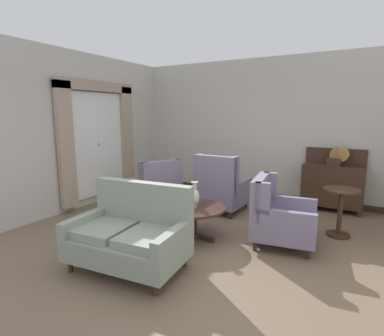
# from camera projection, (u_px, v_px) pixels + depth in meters

# --- Properties ---
(ground) EXTENTS (8.55, 8.55, 0.00)m
(ground) POSITION_uv_depth(u_px,v_px,m) (199.00, 248.00, 4.27)
(ground) COLOR brown
(wall_back) EXTENTS (6.15, 0.08, 3.01)m
(wall_back) POSITION_uv_depth(u_px,v_px,m) (266.00, 130.00, 6.63)
(wall_back) COLOR #BCB7AD
(wall_back) RESTS_ON ground
(wall_left) EXTENTS (0.08, 4.28, 3.01)m
(wall_left) POSITION_uv_depth(u_px,v_px,m) (92.00, 130.00, 6.25)
(wall_left) COLOR #BCB7AD
(wall_left) RESTS_ON ground
(baseboard_back) EXTENTS (5.99, 0.03, 0.12)m
(baseboard_back) POSITION_uv_depth(u_px,v_px,m) (263.00, 195.00, 6.83)
(baseboard_back) COLOR #382319
(baseboard_back) RESTS_ON ground
(window_with_curtains) EXTENTS (0.12, 1.97, 2.39)m
(window_with_curtains) POSITION_uv_depth(u_px,v_px,m) (99.00, 137.00, 6.30)
(window_with_curtains) COLOR silver
(coffee_table) EXTENTS (0.94, 0.94, 0.47)m
(coffee_table) POSITION_uv_depth(u_px,v_px,m) (194.00, 212.00, 4.57)
(coffee_table) COLOR #382319
(coffee_table) RESTS_ON ground
(porcelain_vase) EXTENTS (0.15, 0.15, 0.39)m
(porcelain_vase) POSITION_uv_depth(u_px,v_px,m) (195.00, 196.00, 4.53)
(porcelain_vase) COLOR beige
(porcelain_vase) RESTS_ON coffee_table
(settee) EXTENTS (1.43, 0.96, 1.00)m
(settee) POSITION_uv_depth(u_px,v_px,m) (131.00, 235.00, 3.68)
(settee) COLOR gray
(settee) RESTS_ON ground
(armchair_near_sideboard) EXTENTS (0.95, 0.95, 0.96)m
(armchair_near_sideboard) POSITION_uv_depth(u_px,v_px,m) (278.00, 216.00, 4.34)
(armchair_near_sideboard) COLOR slate
(armchair_near_sideboard) RESTS_ON ground
(armchair_foreground_right) EXTENTS (1.06, 1.06, 1.01)m
(armchair_foreground_right) POSITION_uv_depth(u_px,v_px,m) (156.00, 189.00, 5.80)
(armchair_foreground_right) COLOR slate
(armchair_foreground_right) RESTS_ON ground
(armchair_back_corner) EXTENTS (0.85, 0.94, 1.11)m
(armchair_back_corner) POSITION_uv_depth(u_px,v_px,m) (221.00, 189.00, 5.77)
(armchair_back_corner) COLOR slate
(armchair_back_corner) RESTS_ON ground
(side_table) EXTENTS (0.52, 0.52, 0.74)m
(side_table) POSITION_uv_depth(u_px,v_px,m) (340.00, 208.00, 4.61)
(side_table) COLOR #382319
(side_table) RESTS_ON ground
(sideboard) EXTENTS (1.09, 0.44, 1.18)m
(sideboard) POSITION_uv_depth(u_px,v_px,m) (332.00, 184.00, 5.86)
(sideboard) COLOR #382319
(sideboard) RESTS_ON ground
(gramophone) EXTENTS (0.39, 0.49, 0.53)m
(gramophone) POSITION_uv_depth(u_px,v_px,m) (338.00, 152.00, 5.65)
(gramophone) COLOR #382319
(gramophone) RESTS_ON sideboard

